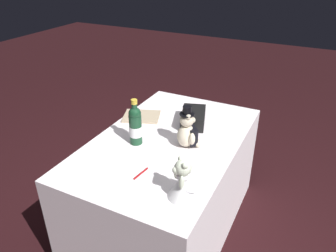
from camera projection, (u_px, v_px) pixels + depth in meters
ground_plane at (168, 223)px, 2.48m from camera, size 12.00×12.00×0.00m
reception_table at (168, 185)px, 2.30m from camera, size 1.43×0.89×0.75m
teddy_bear_groom at (188, 132)px, 2.01m from camera, size 0.16×0.16×0.27m
teddy_bear_bride at (185, 180)px, 1.58m from camera, size 0.19×0.19×0.22m
champagne_bottle at (135, 125)px, 2.02m from camera, size 0.08×0.08×0.30m
signing_pen at (140, 174)px, 1.78m from camera, size 0.13×0.03×0.01m
gift_case_black at (193, 118)px, 2.29m from camera, size 0.30×0.23×0.10m
guestbook at (142, 116)px, 2.39m from camera, size 0.27×0.31×0.02m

